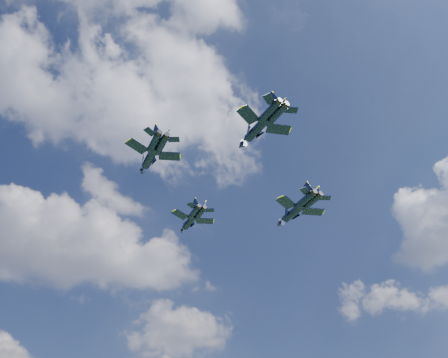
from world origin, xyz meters
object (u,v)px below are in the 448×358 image
(jet_left, at_px, (150,158))
(jet_slot, at_px, (256,130))
(jet_lead, at_px, (189,222))
(jet_right, at_px, (293,212))

(jet_left, bearing_deg, jet_slot, -44.11)
(jet_left, bearing_deg, jet_lead, 50.60)
(jet_right, height_order, jet_slot, jet_slot)
(jet_right, distance_m, jet_slot, 28.32)
(jet_left, height_order, jet_right, jet_left)
(jet_lead, distance_m, jet_right, 27.45)
(jet_lead, height_order, jet_left, jet_lead)
(jet_lead, height_order, jet_right, jet_lead)
(jet_left, bearing_deg, jet_right, 4.35)
(jet_left, relative_size, jet_right, 0.88)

